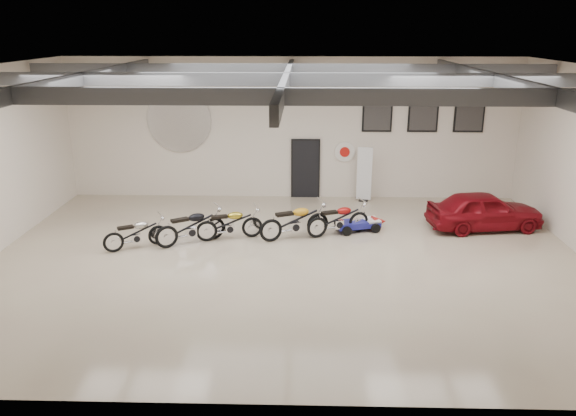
{
  "coord_description": "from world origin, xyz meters",
  "views": [
    {
      "loc": [
        0.42,
        -13.82,
        5.95
      ],
      "look_at": [
        0.0,
        1.2,
        1.1
      ],
      "focal_mm": 35.0,
      "sensor_mm": 36.0,
      "label": 1
    }
  ],
  "objects_px": {
    "motorcycle_silver": "(136,233)",
    "motorcycle_yellow": "(295,221)",
    "banner_stand": "(364,175)",
    "motorcycle_gold": "(229,223)",
    "vintage_car": "(485,210)",
    "motorcycle_black": "(191,226)",
    "motorcycle_red": "(338,219)",
    "go_kart": "(362,221)"
  },
  "relations": [
    {
      "from": "motorcycle_gold",
      "to": "motorcycle_red",
      "type": "bearing_deg",
      "value": -8.05
    },
    {
      "from": "motorcycle_silver",
      "to": "motorcycle_red",
      "type": "distance_m",
      "value": 5.88
    },
    {
      "from": "motorcycle_silver",
      "to": "motorcycle_red",
      "type": "relative_size",
      "value": 0.91
    },
    {
      "from": "motorcycle_black",
      "to": "motorcycle_gold",
      "type": "height_order",
      "value": "motorcycle_black"
    },
    {
      "from": "motorcycle_silver",
      "to": "motorcycle_black",
      "type": "xyz_separation_m",
      "value": [
        1.47,
        0.42,
        0.07
      ]
    },
    {
      "from": "banner_stand",
      "to": "motorcycle_red",
      "type": "relative_size",
      "value": 0.98
    },
    {
      "from": "motorcycle_gold",
      "to": "motorcycle_black",
      "type": "bearing_deg",
      "value": -177.13
    },
    {
      "from": "motorcycle_black",
      "to": "motorcycle_yellow",
      "type": "height_order",
      "value": "motorcycle_yellow"
    },
    {
      "from": "motorcycle_gold",
      "to": "motorcycle_yellow",
      "type": "distance_m",
      "value": 1.91
    },
    {
      "from": "vintage_car",
      "to": "go_kart",
      "type": "bearing_deg",
      "value": 85.51
    },
    {
      "from": "banner_stand",
      "to": "motorcycle_gold",
      "type": "bearing_deg",
      "value": -123.95
    },
    {
      "from": "motorcycle_gold",
      "to": "motorcycle_yellow",
      "type": "relative_size",
      "value": 0.9
    },
    {
      "from": "vintage_car",
      "to": "motorcycle_black",
      "type": "bearing_deg",
      "value": 91.22
    },
    {
      "from": "motorcycle_gold",
      "to": "go_kart",
      "type": "bearing_deg",
      "value": -3.96
    },
    {
      "from": "vintage_car",
      "to": "banner_stand",
      "type": "bearing_deg",
      "value": 42.2
    },
    {
      "from": "motorcycle_red",
      "to": "motorcycle_gold",
      "type": "bearing_deg",
      "value": 165.47
    },
    {
      "from": "motorcycle_gold",
      "to": "motorcycle_silver",
      "type": "bearing_deg",
      "value": -179.02
    },
    {
      "from": "motorcycle_yellow",
      "to": "motorcycle_red",
      "type": "distance_m",
      "value": 1.34
    },
    {
      "from": "motorcycle_silver",
      "to": "motorcycle_yellow",
      "type": "relative_size",
      "value": 0.84
    },
    {
      "from": "go_kart",
      "to": "vintage_car",
      "type": "distance_m",
      "value": 3.79
    },
    {
      "from": "motorcycle_yellow",
      "to": "go_kart",
      "type": "bearing_deg",
      "value": -3.62
    },
    {
      "from": "motorcycle_silver",
      "to": "motorcycle_black",
      "type": "height_order",
      "value": "motorcycle_black"
    },
    {
      "from": "motorcycle_silver",
      "to": "motorcycle_yellow",
      "type": "distance_m",
      "value": 4.54
    },
    {
      "from": "motorcycle_black",
      "to": "go_kart",
      "type": "xyz_separation_m",
      "value": [
        5.02,
        1.24,
        -0.23
      ]
    },
    {
      "from": "banner_stand",
      "to": "vintage_car",
      "type": "xyz_separation_m",
      "value": [
        3.41,
        -2.8,
        -0.37
      ]
    },
    {
      "from": "banner_stand",
      "to": "motorcycle_gold",
      "type": "relative_size",
      "value": 1.01
    },
    {
      "from": "motorcycle_silver",
      "to": "go_kart",
      "type": "xyz_separation_m",
      "value": [
        6.49,
        1.65,
        -0.16
      ]
    },
    {
      "from": "motorcycle_black",
      "to": "go_kart",
      "type": "bearing_deg",
      "value": -17.7
    },
    {
      "from": "motorcycle_gold",
      "to": "motorcycle_red",
      "type": "relative_size",
      "value": 0.98
    },
    {
      "from": "motorcycle_gold",
      "to": "vintage_car",
      "type": "distance_m",
      "value": 7.8
    },
    {
      "from": "banner_stand",
      "to": "motorcycle_silver",
      "type": "bearing_deg",
      "value": -131.74
    },
    {
      "from": "motorcycle_black",
      "to": "motorcycle_silver",
      "type": "bearing_deg",
      "value": 164.35
    },
    {
      "from": "motorcycle_silver",
      "to": "motorcycle_red",
      "type": "xyz_separation_m",
      "value": [
        5.74,
        1.25,
        0.05
      ]
    },
    {
      "from": "motorcycle_black",
      "to": "motorcycle_gold",
      "type": "xyz_separation_m",
      "value": [
        1.07,
        0.37,
        -0.03
      ]
    },
    {
      "from": "banner_stand",
      "to": "motorcycle_silver",
      "type": "relative_size",
      "value": 1.08
    },
    {
      "from": "banner_stand",
      "to": "go_kart",
      "type": "distance_m",
      "value": 3.15
    },
    {
      "from": "motorcycle_yellow",
      "to": "motorcycle_red",
      "type": "xyz_separation_m",
      "value": [
        1.3,
        0.34,
        -0.04
      ]
    },
    {
      "from": "motorcycle_silver",
      "to": "motorcycle_gold",
      "type": "bearing_deg",
      "value": -12.03
    },
    {
      "from": "motorcycle_silver",
      "to": "vintage_car",
      "type": "height_order",
      "value": "vintage_car"
    },
    {
      "from": "banner_stand",
      "to": "motorcycle_red",
      "type": "height_order",
      "value": "banner_stand"
    },
    {
      "from": "motorcycle_black",
      "to": "motorcycle_yellow",
      "type": "bearing_deg",
      "value": -22.02
    },
    {
      "from": "motorcycle_red",
      "to": "go_kart",
      "type": "distance_m",
      "value": 0.88
    }
  ]
}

